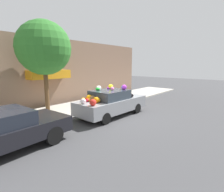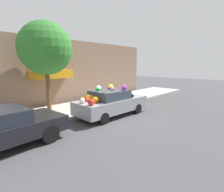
% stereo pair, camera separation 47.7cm
% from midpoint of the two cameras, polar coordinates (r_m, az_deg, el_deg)
% --- Properties ---
extents(ground_plane, '(60.00, 60.00, 0.00)m').
position_cam_midpoint_polar(ground_plane, '(9.82, -1.37, -6.32)').
color(ground_plane, '#424244').
extents(sidewalk_curb, '(24.00, 3.20, 0.11)m').
position_cam_midpoint_polar(sidewalk_curb, '(11.72, -11.30, -3.51)').
color(sidewalk_curb, '#B2ADA3').
rests_on(sidewalk_curb, ground).
extents(building_facade, '(18.00, 1.20, 4.59)m').
position_cam_midpoint_polar(building_facade, '(13.19, -17.91, 7.51)').
color(building_facade, '#846651').
rests_on(building_facade, ground).
extents(street_tree, '(2.93, 2.93, 5.04)m').
position_cam_midpoint_polar(street_tree, '(10.54, -22.63, 14.23)').
color(street_tree, brown).
rests_on(street_tree, sidewalk_curb).
extents(fire_hydrant, '(0.20, 0.20, 0.70)m').
position_cam_midpoint_polar(fire_hydrant, '(11.86, -2.39, -1.17)').
color(fire_hydrant, '#B2B2B7').
rests_on(fire_hydrant, sidewalk_curb).
extents(art_car, '(4.30, 1.82, 1.71)m').
position_cam_midpoint_polar(art_car, '(9.60, -1.67, -2.07)').
color(art_car, gray).
rests_on(art_car, ground).
extents(parked_car_plain, '(4.14, 2.03, 1.34)m').
position_cam_midpoint_polar(parked_car_plain, '(6.82, -33.80, -9.34)').
color(parked_car_plain, black).
rests_on(parked_car_plain, ground).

